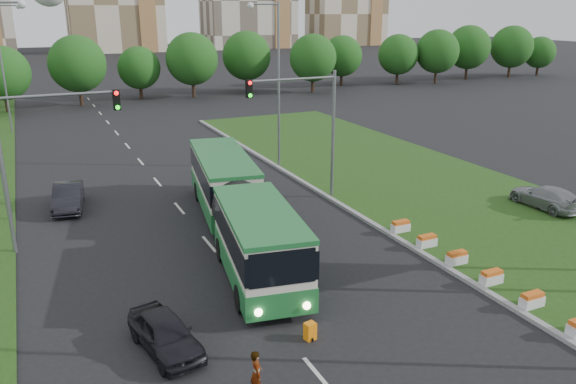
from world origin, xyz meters
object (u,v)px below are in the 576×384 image
traffic_mast_left (36,144)px  articulated_bus (235,206)px  car_left_far (68,197)px  car_median (546,197)px  car_left_near (165,333)px  traffic_mast_median (310,116)px  pedestrian (256,373)px  shopping_trolley (310,331)px

traffic_mast_left → articulated_bus: (8.86, -2.89, -3.52)m
car_left_far → car_median: car_left_far is taller
traffic_mast_left → car_left_near: size_ratio=2.03×
traffic_mast_median → pedestrian: size_ratio=5.19×
articulated_bus → traffic_mast_left: bearing=171.5°
traffic_mast_median → articulated_bus: 8.20m
car_median → car_left_far: bearing=-25.3°
traffic_mast_left → car_left_far: bearing=76.9°
pedestrian → shopping_trolley: (2.91, 2.03, -0.44)m
articulated_bus → shopping_trolley: (-0.77, -10.06, -1.50)m
car_left_far → shopping_trolley: car_left_far is taller
shopping_trolley → pedestrian: bearing=-154.3°
car_left_far → shopping_trolley: (6.75, -18.69, -0.42)m
pedestrian → shopping_trolley: bearing=-42.7°
car_left_near → pedestrian: pedestrian is taller
traffic_mast_median → car_median: bearing=-32.0°
car_left_far → articulated_bus: bearing=-40.6°
car_left_near → car_median: (24.00, 4.91, 0.15)m
traffic_mast_left → car_left_far: traffic_mast_left is taller
car_left_near → shopping_trolley: 5.15m
articulated_bus → car_left_far: (-7.52, 8.63, -1.08)m
traffic_mast_median → car_left_near: size_ratio=2.03×
car_left_near → articulated_bus: bearing=45.6°
shopping_trolley → traffic_mast_median: bearing=53.8°
car_left_far → pedestrian: 21.08m
car_left_far → pedestrian: (3.85, -20.73, 0.02)m
car_left_near → traffic_mast_median: bearing=35.3°
traffic_mast_median → car_median: (12.02, -7.51, -4.53)m
traffic_mast_median → shopping_trolley: bearing=-116.9°
articulated_bus → shopping_trolley: bearing=-84.8°
articulated_bus → car_median: size_ratio=3.92×
car_left_far → car_median: size_ratio=0.98×
pedestrian → shopping_trolley: size_ratio=2.31×
traffic_mast_median → car_left_near: traffic_mast_median is taller
car_median → shopping_trolley: (-19.09, -6.44, -0.49)m
articulated_bus → pedestrian: (-3.67, -12.09, -1.06)m
car_median → traffic_mast_median: bearing=-32.0°
traffic_mast_median → pedestrian: 19.39m
shopping_trolley → car_median: bearing=9.3°
car_left_near → car_left_far: (-1.84, 17.16, 0.08)m
traffic_mast_median → pedestrian: (-9.97, -15.98, -4.58)m
car_left_near → car_left_far: bearing=85.4°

